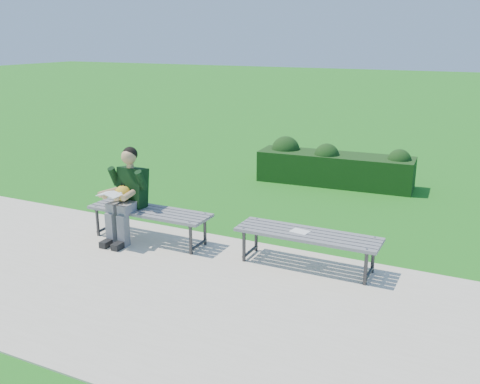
{
  "coord_description": "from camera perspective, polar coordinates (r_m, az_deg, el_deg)",
  "views": [
    {
      "loc": [
        3.29,
        -6.4,
        2.82
      ],
      "look_at": [
        0.34,
        -0.32,
        0.82
      ],
      "focal_mm": 40.0,
      "sensor_mm": 36.0,
      "label": 1
    }
  ],
  "objects": [
    {
      "name": "hedge",
      "position": [
        10.59,
        9.74,
        2.77
      ],
      "size": [
        3.02,
        0.93,
        0.86
      ],
      "color": "#173512",
      "rests_on": "ground"
    },
    {
      "name": "ground",
      "position": [
        7.73,
        -1.21,
        -4.95
      ],
      "size": [
        80.0,
        80.0,
        0.0
      ],
      "color": "#327814",
      "rests_on": "ground"
    },
    {
      "name": "bench_right",
      "position": [
        6.68,
        7.21,
        -4.79
      ],
      "size": [
        1.8,
        0.5,
        0.46
      ],
      "color": "gray",
      "rests_on": "walkway"
    },
    {
      "name": "paper_sheet",
      "position": [
        6.69,
        6.41,
        -4.2
      ],
      "size": [
        0.24,
        0.19,
        0.01
      ],
      "color": "white",
      "rests_on": "bench_right"
    },
    {
      "name": "seated_boy",
      "position": [
        7.6,
        -11.99,
        -0.01
      ],
      "size": [
        0.56,
        0.76,
        1.31
      ],
      "color": "slate",
      "rests_on": "walkway"
    },
    {
      "name": "bench_left",
      "position": [
        7.59,
        -9.64,
        -2.27
      ],
      "size": [
        1.8,
        0.5,
        0.46
      ],
      "color": "gray",
      "rests_on": "walkway"
    },
    {
      "name": "walkway",
      "position": [
        6.36,
        -8.53,
        -9.99
      ],
      "size": [
        30.0,
        3.5,
        0.02
      ],
      "color": "#B7AE9B",
      "rests_on": "ground"
    }
  ]
}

